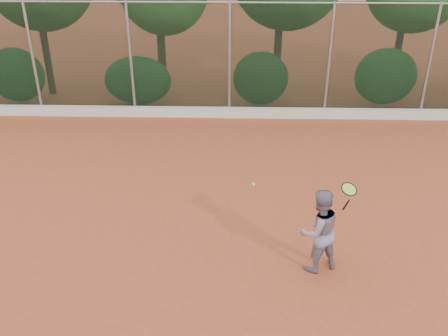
{
  "coord_description": "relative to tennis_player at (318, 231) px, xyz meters",
  "views": [
    {
      "loc": [
        0.24,
        -7.83,
        5.92
      ],
      "look_at": [
        0.0,
        1.0,
        1.25
      ],
      "focal_mm": 40.0,
      "sensor_mm": 36.0,
      "label": 1
    }
  ],
  "objects": [
    {
      "name": "concrete_curb",
      "position": [
        -1.71,
        7.33,
        -0.67
      ],
      "size": [
        24.0,
        0.2,
        0.3
      ],
      "primitive_type": "cube",
      "color": "beige",
      "rests_on": "ground"
    },
    {
      "name": "tennis_racket",
      "position": [
        0.42,
        -0.09,
        0.87
      ],
      "size": [
        0.37,
        0.36,
        0.56
      ],
      "color": "black",
      "rests_on": "ground"
    },
    {
      "name": "chainlink_fence",
      "position": [
        -1.71,
        7.51,
        1.04
      ],
      "size": [
        24.09,
        0.09,
        3.5
      ],
      "color": "black",
      "rests_on": "ground"
    },
    {
      "name": "tennis_player",
      "position": [
        0.0,
        0.0,
        0.0
      ],
      "size": [
        0.97,
        0.87,
        1.63
      ],
      "primitive_type": "imported",
      "rotation": [
        0.0,
        0.0,
        3.53
      ],
      "color": "slate",
      "rests_on": "ground"
    },
    {
      "name": "tennis_ball_in_flight",
      "position": [
        -1.16,
        0.38,
        0.71
      ],
      "size": [
        0.06,
        0.06,
        0.06
      ],
      "color": "#C2D02F",
      "rests_on": "ground"
    },
    {
      "name": "ground",
      "position": [
        -1.71,
        0.51,
        -0.82
      ],
      "size": [
        80.0,
        80.0,
        0.0
      ],
      "primitive_type": "plane",
      "color": "#A24526",
      "rests_on": "ground"
    }
  ]
}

